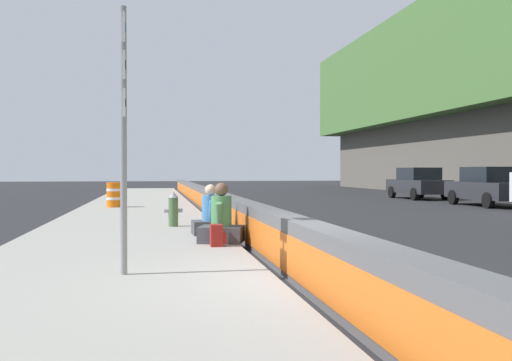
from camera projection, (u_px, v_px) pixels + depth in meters
ground_plane at (313, 289)px, 7.56m from camera, size 160.00×160.00×0.00m
sidewalk_strip at (104, 291)px, 7.10m from camera, size 80.00×4.40×0.14m
jersey_barrier at (313, 256)px, 7.56m from camera, size 76.00×0.45×0.85m
route_sign_post at (124, 119)px, 7.80m from camera, size 0.44×0.09×3.60m
fire_hydrant at (173, 208)px, 14.62m from camera, size 0.26×0.46×0.88m
seated_person_foreground at (221, 224)px, 11.37m from camera, size 0.92×1.00×1.16m
seated_person_middle at (211, 219)px, 12.81m from camera, size 0.71×0.81×1.10m
backpack at (217, 236)px, 10.79m from camera, size 0.32×0.28×0.40m
construction_barrel at (114, 195)px, 22.35m from camera, size 0.54×0.54×0.95m
parked_car_fourth at (489, 186)px, 25.23m from camera, size 4.53×2.00×1.71m
parked_car_midline at (418, 183)px, 31.65m from camera, size 4.51×1.96×1.71m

